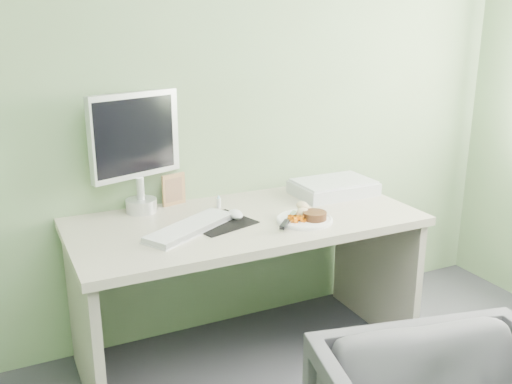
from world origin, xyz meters
name	(u,v)px	position (x,y,z in m)	size (l,w,h in m)	color
wall_back	(213,75)	(0.00, 2.00, 1.35)	(3.50, 3.50, 0.00)	#7DA272
desk	(246,254)	(0.00, 1.62, 0.55)	(1.60, 0.75, 0.73)	#BCB49E
plate	(305,220)	(0.22, 1.47, 0.74)	(0.25, 0.25, 0.01)	white
steak	(315,216)	(0.26, 1.44, 0.76)	(0.11, 0.11, 0.04)	black
potato_pile	(304,208)	(0.25, 1.52, 0.77)	(0.11, 0.08, 0.06)	tan
carrot_heap	(298,217)	(0.18, 1.45, 0.76)	(0.06, 0.05, 0.04)	#DD6004
steak_knife	(287,222)	(0.11, 1.44, 0.76)	(0.18, 0.20, 0.02)	silver
mousepad	(219,223)	(-0.14, 1.61, 0.73)	(0.28, 0.24, 0.00)	black
keyboard	(191,227)	(-0.28, 1.58, 0.75)	(0.46, 0.14, 0.02)	white
computer_mouse	(236,214)	(-0.04, 1.64, 0.75)	(0.06, 0.11, 0.04)	white
photo_frame	(174,189)	(-0.24, 1.95, 0.81)	(0.13, 0.01, 0.16)	#906043
eyedrop_bottle	(219,202)	(-0.06, 1.81, 0.76)	(0.02, 0.02, 0.07)	white
scanner	(333,188)	(0.57, 1.76, 0.76)	(0.41, 0.27, 0.06)	silver
monitor	(137,146)	(-0.41, 1.94, 1.05)	(0.46, 0.20, 0.56)	silver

